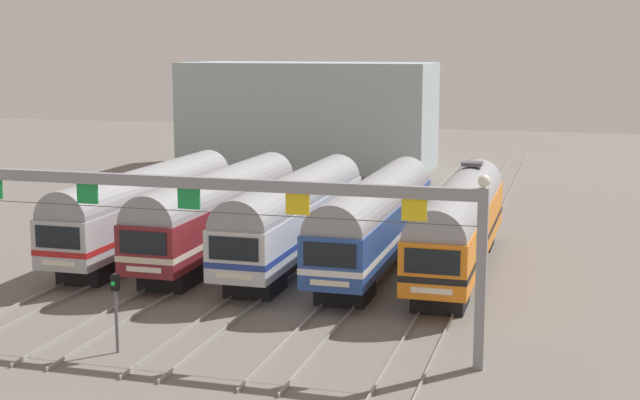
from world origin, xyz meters
name	(u,v)px	position (x,y,z in m)	size (l,w,h in m)	color
ground_plane	(296,262)	(0.00, 0.00, 0.00)	(160.00, 160.00, 0.00)	slate
track_bed	(367,206)	(0.00, 17.00, 0.07)	(18.74, 70.00, 0.15)	gray
commuter_train_stainless	(147,205)	(-8.62, -0.01, 2.69)	(2.88, 18.06, 4.77)	#B2B5BA
commuter_train_maroon	(220,208)	(-4.31, -0.01, 2.69)	(2.88, 18.06, 4.77)	maroon
commuter_train_silver	(296,212)	(0.00, -0.01, 2.69)	(2.88, 18.06, 4.77)	silver
commuter_train_blue	(376,217)	(4.31, -0.01, 2.69)	(2.88, 18.06, 4.77)	#284C9E
commuter_train_orange	(460,221)	(8.62, 0.00, 2.69)	(2.88, 18.06, 5.05)	orange
catenary_gantry	(189,208)	(0.00, -13.50, 5.27)	(22.48, 0.44, 6.97)	gray
yard_signal_mast	(115,298)	(-2.15, -15.49, 2.13)	(0.28, 0.35, 3.05)	#59595E
maintenance_building	(309,116)	(-10.09, 36.30, 4.95)	(23.11, 10.00, 9.89)	#9EB2B7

